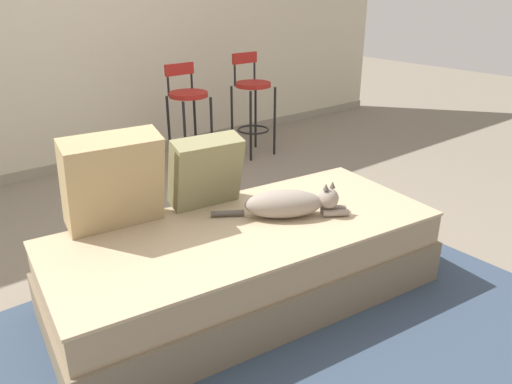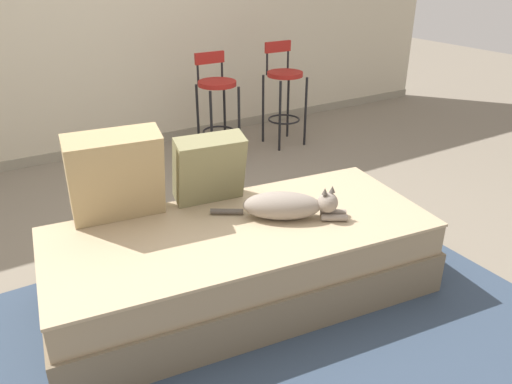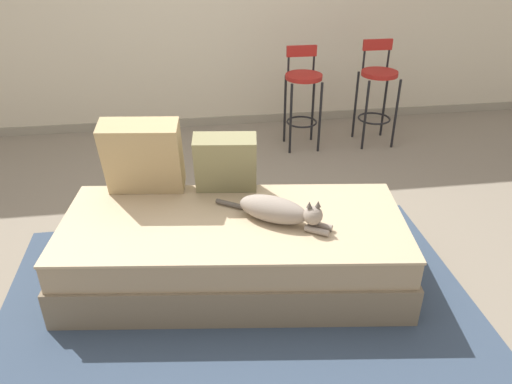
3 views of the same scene
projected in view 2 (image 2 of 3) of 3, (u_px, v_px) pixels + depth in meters
ground_plane at (211, 259)px, 3.11m from camera, size 16.00×16.00×0.00m
wall_back_panel at (87, 8)px, 4.29m from camera, size 8.00×0.10×2.60m
wall_baseboard_trim at (108, 147)px, 4.79m from camera, size 8.00×0.02×0.09m
area_rug at (271, 322)px, 2.57m from camera, size 2.74×1.99×0.01m
couch at (242, 260)px, 2.71m from camera, size 2.14×1.14×0.43m
throw_pillow_corner at (116, 176)px, 2.59m from camera, size 0.51×0.33×0.50m
throw_pillow_middle at (209, 168)px, 2.80m from camera, size 0.41×0.27×0.41m
cat at (288, 206)px, 2.67m from camera, size 0.64×0.48×0.19m
bar_stool_near_window at (217, 96)px, 4.45m from camera, size 0.34×0.34×0.94m
bar_stool_by_doorway at (284, 87)px, 4.79m from camera, size 0.34×0.34×0.98m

